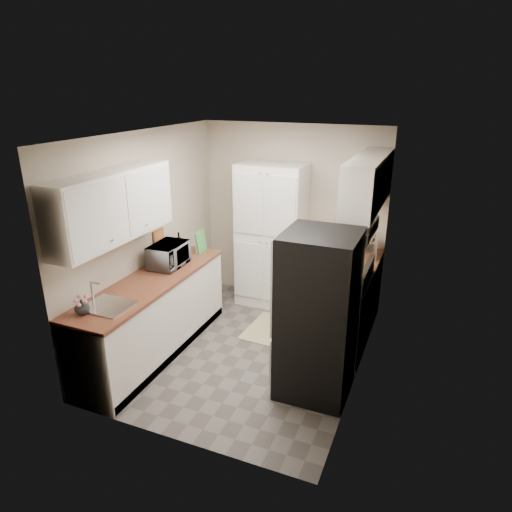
{
  "coord_description": "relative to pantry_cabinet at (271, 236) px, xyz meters",
  "views": [
    {
      "loc": [
        1.89,
        -4.31,
        2.97
      ],
      "look_at": [
        0.05,
        0.15,
        1.15
      ],
      "focal_mm": 32.0,
      "sensor_mm": 36.0,
      "label": 1
    }
  ],
  "objects": [
    {
      "name": "ground",
      "position": [
        0.2,
        -1.32,
        -1.0
      ],
      "size": [
        3.2,
        3.2,
        0.0
      ],
      "primitive_type": "plane",
      "color": "#56514C",
      "rests_on": "ground"
    },
    {
      "name": "room_shell",
      "position": [
        0.18,
        -1.32,
        0.63
      ],
      "size": [
        2.64,
        3.24,
        2.52
      ],
      "color": "#B0A28E",
      "rests_on": "ground"
    },
    {
      "name": "pantry_cabinet",
      "position": [
        0.0,
        0.0,
        0.0
      ],
      "size": [
        0.9,
        0.55,
        2.0
      ],
      "primitive_type": "cube",
      "color": "silver",
      "rests_on": "ground"
    },
    {
      "name": "base_cabinet_left",
      "position": [
        -0.79,
        -1.75,
        -0.56
      ],
      "size": [
        0.6,
        2.3,
        0.88
      ],
      "primitive_type": "cube",
      "color": "silver",
      "rests_on": "ground"
    },
    {
      "name": "countertop_left",
      "position": [
        -0.79,
        -1.75,
        -0.1
      ],
      "size": [
        0.63,
        2.33,
        0.04
      ],
      "primitive_type": "cube",
      "color": "brown",
      "rests_on": "base_cabinet_left"
    },
    {
      "name": "base_cabinet_right",
      "position": [
        1.19,
        -0.12,
        -0.56
      ],
      "size": [
        0.6,
        0.8,
        0.88
      ],
      "primitive_type": "cube",
      "color": "silver",
      "rests_on": "ground"
    },
    {
      "name": "countertop_right",
      "position": [
        1.19,
        -0.12,
        -0.1
      ],
      "size": [
        0.63,
        0.83,
        0.04
      ],
      "primitive_type": "cube",
      "color": "brown",
      "rests_on": "base_cabinet_right"
    },
    {
      "name": "electric_range",
      "position": [
        1.17,
        -0.93,
        -0.52
      ],
      "size": [
        0.71,
        0.78,
        1.13
      ],
      "color": "#B7B7BC",
      "rests_on": "ground"
    },
    {
      "name": "refrigerator",
      "position": [
        1.14,
        -1.73,
        -0.15
      ],
      "size": [
        0.7,
        0.72,
        1.7
      ],
      "primitive_type": "cube",
      "color": "#B7B7BC",
      "rests_on": "ground"
    },
    {
      "name": "microwave",
      "position": [
        -0.82,
        -1.31,
        0.06
      ],
      "size": [
        0.36,
        0.52,
        0.28
      ],
      "primitive_type": "imported",
      "rotation": [
        0.0,
        0.0,
        1.61
      ],
      "color": "#AEADB2",
      "rests_on": "countertop_left"
    },
    {
      "name": "wine_bottle",
      "position": [
        -0.94,
        -0.88,
        0.05
      ],
      "size": [
        0.07,
        0.07,
        0.26
      ],
      "primitive_type": "cylinder",
      "color": "black",
      "rests_on": "countertop_left"
    },
    {
      "name": "flower_vase",
      "position": [
        -0.91,
        -2.68,
        -0.01
      ],
      "size": [
        0.17,
        0.17,
        0.15
      ],
      "primitive_type": "imported",
      "rotation": [
        0.0,
        0.0,
        0.26
      ],
      "color": "silver",
      "rests_on": "countertop_left"
    },
    {
      "name": "cutting_board",
      "position": [
        -0.7,
        -0.73,
        0.06
      ],
      "size": [
        0.03,
        0.23,
        0.28
      ],
      "primitive_type": "cube",
      "rotation": [
        0.0,
        0.0,
        0.04
      ],
      "color": "green",
      "rests_on": "countertop_left"
    },
    {
      "name": "toaster_oven",
      "position": [
        1.28,
        -0.05,
        0.03
      ],
      "size": [
        0.37,
        0.43,
        0.23
      ],
      "primitive_type": "cube",
      "rotation": [
        0.0,
        0.0,
        0.16
      ],
      "color": "#B8B7BC",
      "rests_on": "countertop_right"
    },
    {
      "name": "fruit_basket",
      "position": [
        1.31,
        -0.05,
        0.19
      ],
      "size": [
        0.26,
        0.26,
        0.09
      ],
      "primitive_type": null,
      "rotation": [
        0.0,
        0.0,
        0.18
      ],
      "color": "orange",
      "rests_on": "toaster_oven"
    },
    {
      "name": "kitchen_mat",
      "position": [
        0.26,
        -0.76,
        -0.99
      ],
      "size": [
        0.54,
        0.81,
        0.01
      ],
      "primitive_type": "cube",
      "rotation": [
        0.0,
        0.0,
        -0.06
      ],
      "color": "tan",
      "rests_on": "ground"
    }
  ]
}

